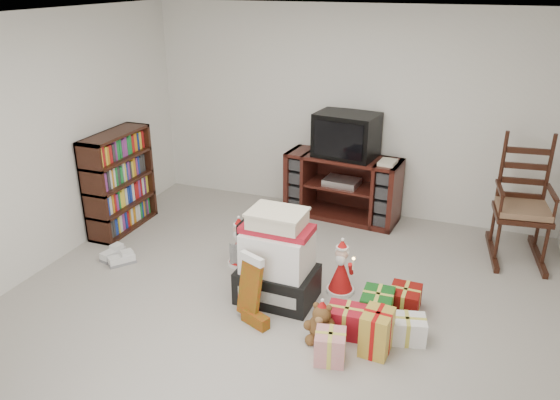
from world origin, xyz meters
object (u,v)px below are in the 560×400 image
Objects in this scene: tv_stand at (342,187)px; santa_figurine at (341,272)px; bookshelf at (119,183)px; sneaker_pair at (117,257)px; gift_pile at (277,262)px; gift_cluster at (374,320)px; crt_television at (347,135)px; red_suitcase at (261,247)px; mrs_claus_figurine at (240,246)px; rocking_chair at (521,214)px; teddy_bear at (322,324)px.

santa_figurine is at bearing -69.68° from tv_stand.
bookshelf reaches higher than sneaker_pair.
gift_cluster is at bearing -11.87° from gift_pile.
crt_television is at bearing 48.69° from tv_stand.
gift_pile reaches higher than santa_figurine.
crt_television reaches higher than gift_cluster.
red_suitcase is 1.56× the size of sneaker_pair.
santa_figurine is at bearing -5.86° from red_suitcase.
mrs_claus_figurine is at bearing 169.53° from red_suitcase.
bookshelf is 1.73m from mrs_claus_figurine.
rocking_chair is 2.68m from teddy_bear.
gift_pile is 0.63m from santa_figurine.
mrs_claus_figurine is at bearing 155.73° from gift_cluster.
tv_stand is 0.65m from crt_television.
rocking_chair is 3.97× the size of teddy_bear.
sneaker_pair is at bearing -173.93° from santa_figurine.
red_suitcase reaches higher than santa_figurine.
sneaker_pair is at bearing -162.08° from mrs_claus_figurine.
tv_stand is at bearing 101.17° from teddy_bear.
bookshelf is 1.99m from red_suitcase.
mrs_claus_figurine is (1.66, -0.33, -0.35)m from bookshelf.
crt_television reaches higher than tv_stand.
bookshelf is at bearing 169.55° from red_suitcase.
teddy_bear is 0.86× the size of sneaker_pair.
teddy_bear is 0.64× the size of mrs_claus_figurine.
santa_figurine reaches higher than teddy_bear.
teddy_bear is 2.68m from crt_television.
tv_stand is at bearing 165.21° from rocking_chair.
gift_pile reaches higher than red_suitcase.
tv_stand is 2.02m from gift_pile.
gift_cluster is at bearing -26.07° from red_suitcase.
red_suitcase is 1.11× the size of santa_figurine.
teddy_bear is (2.82, -1.24, -0.41)m from bookshelf.
rocking_chair reaches higher than santa_figurine.
sneaker_pair is at bearing -166.33° from red_suitcase.
bookshelf reaches higher than tv_stand.
tv_stand is at bearing 111.27° from gift_cluster.
tv_stand reaches higher than santa_figurine.
gift_pile is at bearing -19.42° from bookshelf.
bookshelf is at bearing 162.31° from gift_cluster.
gift_pile reaches higher than mrs_claus_figurine.
crt_television is (0.69, 1.56, 0.84)m from mrs_claus_figurine.
gift_pile is at bearing 20.80° from sneaker_pair.
gift_pile is at bearing -86.40° from tv_stand.
bookshelf reaches higher than santa_figurine.
gift_pile is at bearing -50.89° from red_suitcase.
gift_cluster is at bearing -24.27° from mrs_claus_figurine.
mrs_claus_figurine is at bearing 143.34° from gift_pile.
teddy_bear reaches higher than sneaker_pair.
red_suitcase is at bearing 173.48° from santa_figurine.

